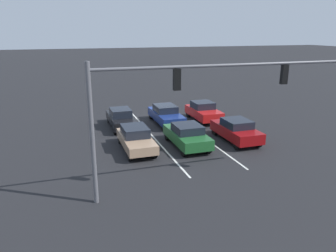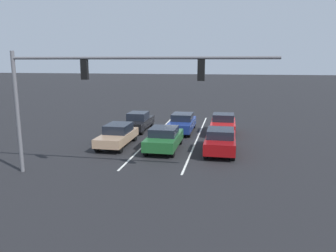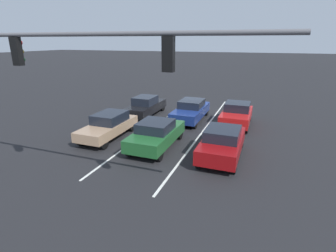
{
  "view_description": "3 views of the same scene",
  "coord_description": "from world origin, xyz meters",
  "px_view_note": "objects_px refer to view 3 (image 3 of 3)",
  "views": [
    {
      "loc": [
        7.7,
        26.07,
        7.44
      ],
      "look_at": [
        1.06,
        5.73,
        1.17
      ],
      "focal_mm": 35.0,
      "sensor_mm": 36.0,
      "label": 1
    },
    {
      "loc": [
        -3.99,
        27.42,
        5.76
      ],
      "look_at": [
        -0.07,
        6.55,
        1.54
      ],
      "focal_mm": 35.0,
      "sensor_mm": 36.0,
      "label": 2
    },
    {
      "loc": [
        -5.31,
        19.48,
        5.73
      ],
      "look_at": [
        -0.25,
        6.05,
        1.02
      ],
      "focal_mm": 28.0,
      "sensor_mm": 36.0,
      "label": 3
    }
  ],
  "objects_px": {
    "car_tan_rightlane_front": "(109,125)",
    "car_black_rightlane_second": "(146,106)",
    "traffic_signal_gantry": "(27,70)",
    "car_navy_midlane_second": "(191,110)",
    "car_darkgreen_midlane_front": "(156,134)",
    "car_red_leftlane_second": "(237,114)",
    "car_maroon_leftlane_front": "(222,142)"
  },
  "relations": [
    {
      "from": "car_darkgreen_midlane_front",
      "to": "traffic_signal_gantry",
      "type": "bearing_deg",
      "value": 66.53
    },
    {
      "from": "car_navy_midlane_second",
      "to": "car_red_leftlane_second",
      "type": "distance_m",
      "value": 3.34
    },
    {
      "from": "car_black_rightlane_second",
      "to": "car_darkgreen_midlane_front",
      "type": "bearing_deg",
      "value": 120.31
    },
    {
      "from": "car_darkgreen_midlane_front",
      "to": "car_navy_midlane_second",
      "type": "distance_m",
      "value": 5.75
    },
    {
      "from": "traffic_signal_gantry",
      "to": "car_navy_midlane_second",
      "type": "bearing_deg",
      "value": -103.88
    },
    {
      "from": "car_maroon_leftlane_front",
      "to": "car_red_leftlane_second",
      "type": "bearing_deg",
      "value": -90.53
    },
    {
      "from": "car_tan_rightlane_front",
      "to": "traffic_signal_gantry",
      "type": "xyz_separation_m",
      "value": [
        -0.91,
        6.05,
        3.96
      ]
    },
    {
      "from": "car_darkgreen_midlane_front",
      "to": "traffic_signal_gantry",
      "type": "height_order",
      "value": "traffic_signal_gantry"
    },
    {
      "from": "car_black_rightlane_second",
      "to": "traffic_signal_gantry",
      "type": "relative_size",
      "value": 0.36
    },
    {
      "from": "car_navy_midlane_second",
      "to": "car_red_leftlane_second",
      "type": "relative_size",
      "value": 1.16
    },
    {
      "from": "car_maroon_leftlane_front",
      "to": "car_black_rightlane_second",
      "type": "distance_m",
      "value": 9.09
    },
    {
      "from": "car_navy_midlane_second",
      "to": "car_black_rightlane_second",
      "type": "bearing_deg",
      "value": -0.56
    },
    {
      "from": "car_tan_rightlane_front",
      "to": "car_darkgreen_midlane_front",
      "type": "distance_m",
      "value": 3.38
    },
    {
      "from": "car_tan_rightlane_front",
      "to": "car_black_rightlane_second",
      "type": "bearing_deg",
      "value": -89.81
    },
    {
      "from": "car_red_leftlane_second",
      "to": "traffic_signal_gantry",
      "type": "height_order",
      "value": "traffic_signal_gantry"
    },
    {
      "from": "car_tan_rightlane_front",
      "to": "traffic_signal_gantry",
      "type": "distance_m",
      "value": 7.29
    },
    {
      "from": "car_maroon_leftlane_front",
      "to": "car_tan_rightlane_front",
      "type": "relative_size",
      "value": 0.98
    },
    {
      "from": "car_black_rightlane_second",
      "to": "traffic_signal_gantry",
      "type": "distance_m",
      "value": 12.12
    },
    {
      "from": "traffic_signal_gantry",
      "to": "car_black_rightlane_second",
      "type": "bearing_deg",
      "value": -85.35
    },
    {
      "from": "car_black_rightlane_second",
      "to": "car_red_leftlane_second",
      "type": "distance_m",
      "value": 7.08
    },
    {
      "from": "car_darkgreen_midlane_front",
      "to": "car_navy_midlane_second",
      "type": "bearing_deg",
      "value": -93.63
    },
    {
      "from": "car_black_rightlane_second",
      "to": "car_navy_midlane_second",
      "type": "bearing_deg",
      "value": 179.44
    },
    {
      "from": "car_black_rightlane_second",
      "to": "traffic_signal_gantry",
      "type": "xyz_separation_m",
      "value": [
        -0.93,
        11.41,
        3.99
      ]
    },
    {
      "from": "car_red_leftlane_second",
      "to": "car_tan_rightlane_front",
      "type": "bearing_deg",
      "value": 36.56
    },
    {
      "from": "car_maroon_leftlane_front",
      "to": "car_red_leftlane_second",
      "type": "xyz_separation_m",
      "value": [
        -0.05,
        -5.66,
        0.02
      ]
    },
    {
      "from": "car_navy_midlane_second",
      "to": "car_tan_rightlane_front",
      "type": "bearing_deg",
      "value": 55.01
    },
    {
      "from": "car_darkgreen_midlane_front",
      "to": "traffic_signal_gantry",
      "type": "xyz_separation_m",
      "value": [
        2.45,
        5.64,
        3.96
      ]
    },
    {
      "from": "car_tan_rightlane_front",
      "to": "car_maroon_leftlane_front",
      "type": "bearing_deg",
      "value": 176.59
    },
    {
      "from": "car_red_leftlane_second",
      "to": "traffic_signal_gantry",
      "type": "bearing_deg",
      "value": 61.41
    },
    {
      "from": "car_maroon_leftlane_front",
      "to": "car_navy_midlane_second",
      "type": "height_order",
      "value": "car_maroon_leftlane_front"
    },
    {
      "from": "car_tan_rightlane_front",
      "to": "car_navy_midlane_second",
      "type": "distance_m",
      "value": 6.49
    },
    {
      "from": "car_darkgreen_midlane_front",
      "to": "car_red_leftlane_second",
      "type": "distance_m",
      "value": 6.76
    }
  ]
}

